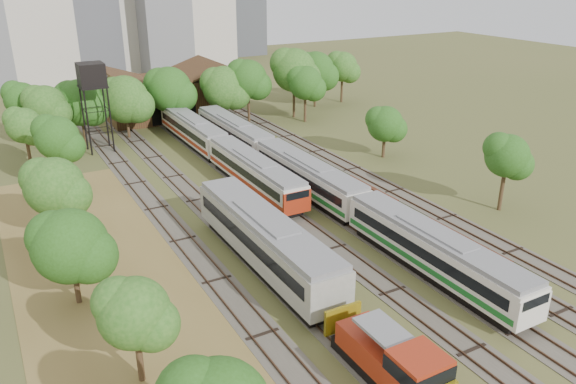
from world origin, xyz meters
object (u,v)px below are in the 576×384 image
railcar_green_set (308,177)px  shunter_locomotive (394,364)px  water_tower (92,77)px  railcar_red_set (220,149)px

railcar_green_set → shunter_locomotive: size_ratio=6.43×
shunter_locomotive → water_tower: (-4.71, 49.51, 7.25)m
railcar_red_set → shunter_locomotive: size_ratio=4.27×
railcar_red_set → railcar_green_set: (4.00, -12.36, 0.03)m
railcar_red_set → railcar_green_set: railcar_green_set is taller
railcar_green_set → shunter_locomotive: (-10.00, -25.41, -0.23)m
railcar_green_set → shunter_locomotive: 27.31m
railcar_red_set → water_tower: size_ratio=3.30×
water_tower → railcar_red_set: bearing=-47.6°
railcar_red_set → railcar_green_set: 12.99m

